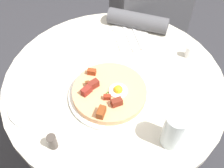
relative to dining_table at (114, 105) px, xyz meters
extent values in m
plane|color=#2D2D33|center=(0.00, 0.00, -0.54)|extent=(6.00, 6.00, 0.00)
cylinder|color=beige|center=(0.00, 0.00, 0.15)|extent=(0.81, 0.81, 0.03)
cylinder|color=#333338|center=(0.00, 0.00, -0.20)|extent=(0.10, 0.10, 0.67)
cylinder|color=#333338|center=(0.00, 0.00, -0.52)|extent=(0.36, 0.36, 0.02)
cube|color=#2D2D33|center=(0.36, 0.48, -0.31)|extent=(0.32, 0.28, 0.45)
cylinder|color=#4C4C51|center=(0.19, 0.26, 0.19)|extent=(0.25, 0.21, 0.07)
cylinder|color=white|center=(-0.04, -0.07, 0.17)|extent=(0.28, 0.28, 0.01)
cylinder|color=tan|center=(-0.04, -0.07, 0.19)|extent=(0.25, 0.25, 0.02)
cylinder|color=white|center=(-0.01, -0.08, 0.20)|extent=(0.06, 0.06, 0.01)
sphere|color=yellow|center=(-0.01, -0.08, 0.21)|extent=(0.03, 0.03, 0.03)
cube|color=maroon|center=(-0.09, -0.04, 0.21)|extent=(0.04, 0.03, 0.03)
cube|color=maroon|center=(-0.06, -0.10, 0.21)|extent=(0.03, 0.02, 0.02)
cube|color=maroon|center=(-0.04, -0.13, 0.21)|extent=(0.04, 0.02, 0.03)
cube|color=brown|center=(-0.09, -0.15, 0.21)|extent=(0.04, 0.04, 0.03)
cube|color=brown|center=(-0.11, -0.03, 0.21)|extent=(0.02, 0.03, 0.02)
cube|color=maroon|center=(-0.08, 0.02, 0.21)|extent=(0.03, 0.03, 0.02)
cube|color=maroon|center=(-0.12, -0.05, 0.21)|extent=(0.04, 0.04, 0.03)
cube|color=#387F2D|center=(-0.02, -0.13, 0.20)|extent=(0.01, 0.01, 0.00)
cube|color=#387F2D|center=(-0.12, -0.03, 0.20)|extent=(0.01, 0.01, 0.00)
cube|color=#387F2D|center=(-0.05, -0.08, 0.20)|extent=(0.01, 0.01, 0.00)
cylinder|color=white|center=(-0.29, -0.03, 0.17)|extent=(0.17, 0.17, 0.01)
cube|color=white|center=(0.15, 0.20, 0.17)|extent=(0.16, 0.18, 0.00)
cube|color=silver|center=(0.17, 0.20, 0.17)|extent=(0.03, 0.18, 0.00)
cube|color=silver|center=(0.13, 0.20, 0.17)|extent=(0.03, 0.18, 0.00)
cylinder|color=silver|center=(0.08, -0.29, 0.23)|extent=(0.07, 0.07, 0.13)
cylinder|color=white|center=(0.31, 0.02, 0.19)|extent=(0.03, 0.03, 0.05)
cylinder|color=#3F3833|center=(-0.26, -0.19, 0.19)|extent=(0.03, 0.03, 0.05)
camera|label=1|loc=(-0.21, -0.60, 0.91)|focal=42.88mm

